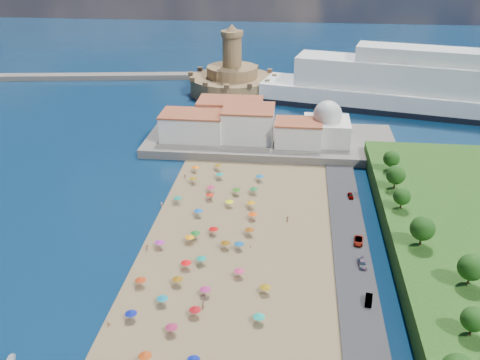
# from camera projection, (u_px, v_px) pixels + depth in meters

# --- Properties ---
(ground) EXTENTS (700.00, 700.00, 0.00)m
(ground) POSITION_uv_depth(u_px,v_px,m) (213.00, 251.00, 132.40)
(ground) COLOR #071938
(ground) RESTS_ON ground
(terrace) EXTENTS (90.00, 36.00, 3.00)m
(terrace) POSITION_uv_depth(u_px,v_px,m) (270.00, 141.00, 196.27)
(terrace) COLOR #59544C
(terrace) RESTS_ON ground
(jetty) EXTENTS (18.00, 70.00, 2.40)m
(jetty) POSITION_uv_depth(u_px,v_px,m) (224.00, 110.00, 229.94)
(jetty) COLOR #59544C
(jetty) RESTS_ON ground
(breakwater) EXTENTS (199.03, 34.77, 2.60)m
(breakwater) POSITION_uv_depth(u_px,v_px,m) (50.00, 77.00, 279.82)
(breakwater) COLOR #59544C
(breakwater) RESTS_ON ground
(waterfront_buildings) EXTENTS (57.00, 29.00, 11.00)m
(waterfront_buildings) POSITION_uv_depth(u_px,v_px,m) (235.00, 123.00, 195.37)
(waterfront_buildings) COLOR silver
(waterfront_buildings) RESTS_ON terrace
(domed_building) EXTENTS (16.00, 16.00, 15.00)m
(domed_building) POSITION_uv_depth(u_px,v_px,m) (327.00, 125.00, 189.31)
(domed_building) COLOR silver
(domed_building) RESTS_ON terrace
(fortress) EXTENTS (40.00, 40.00, 32.40)m
(fortress) POSITION_uv_depth(u_px,v_px,m) (232.00, 80.00, 254.50)
(fortress) COLOR #9A734D
(fortress) RESTS_ON ground
(cruise_ship) EXTENTS (154.92, 56.29, 33.59)m
(cruise_ship) POSITION_uv_depth(u_px,v_px,m) (440.00, 91.00, 225.22)
(cruise_ship) COLOR black
(cruise_ship) RESTS_ON ground
(beach_parasols) EXTENTS (30.92, 117.25, 2.20)m
(beach_parasols) POSITION_uv_depth(u_px,v_px,m) (200.00, 269.00, 121.96)
(beach_parasols) COLOR gray
(beach_parasols) RESTS_ON beach
(beachgoers) EXTENTS (37.13, 98.62, 1.89)m
(beachgoers) POSITION_uv_depth(u_px,v_px,m) (200.00, 239.00, 135.40)
(beachgoers) COLOR tan
(beachgoers) RESTS_ON beach
(parked_cars) EXTENTS (2.85, 77.94, 1.40)m
(parked_cars) POSITION_uv_depth(u_px,v_px,m) (363.00, 267.00, 124.17)
(parked_cars) COLOR gray
(parked_cars) RESTS_ON promenade
(hillside_trees) EXTENTS (15.61, 105.52, 7.36)m
(hillside_trees) POSITION_uv_depth(u_px,v_px,m) (431.00, 250.00, 114.62)
(hillside_trees) COLOR #382314
(hillside_trees) RESTS_ON hillside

